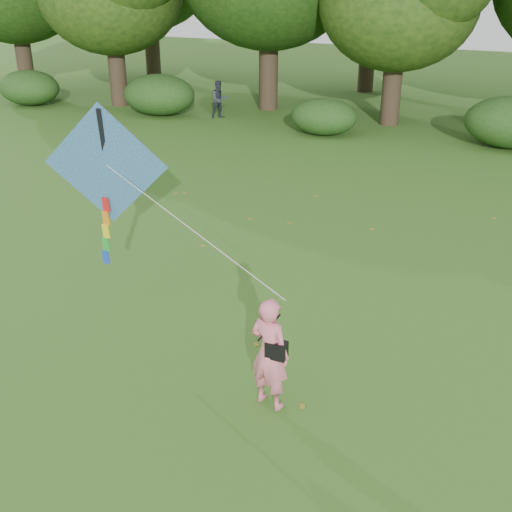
% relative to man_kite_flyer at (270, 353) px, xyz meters
% --- Properties ---
extents(ground, '(100.00, 100.00, 0.00)m').
position_rel_man_kite_flyer_xyz_m(ground, '(-0.65, -0.09, -0.90)').
color(ground, '#265114').
rests_on(ground, ground).
extents(man_kite_flyer, '(0.74, 0.58, 1.80)m').
position_rel_man_kite_flyer_xyz_m(man_kite_flyer, '(0.00, 0.00, 0.00)').
color(man_kite_flyer, '#E76D83').
rests_on(man_kite_flyer, ground).
extents(bystander_left, '(0.98, 1.00, 1.62)m').
position_rel_man_kite_flyer_xyz_m(bystander_left, '(-9.86, 18.17, -0.09)').
color(bystander_left, '#2B3039').
rests_on(bystander_left, ground).
extents(crossbody_bag, '(0.43, 0.20, 0.71)m').
position_rel_man_kite_flyer_xyz_m(crossbody_bag, '(0.12, -0.03, 0.12)').
color(crossbody_bag, black).
rests_on(crossbody_bag, ground).
extents(flying_kite, '(4.87, 1.61, 2.99)m').
position_rel_man_kite_flyer_xyz_m(flying_kite, '(-3.55, 1.26, 2.08)').
color(flying_kite, '#2534A4').
rests_on(flying_kite, ground).
extents(shrub_band, '(39.15, 3.22, 1.88)m').
position_rel_man_kite_flyer_xyz_m(shrub_band, '(-1.37, 17.51, -0.04)').
color(shrub_band, '#264919').
rests_on(shrub_band, ground).
extents(fallen_leaves, '(8.94, 9.76, 0.01)m').
position_rel_man_kite_flyer_xyz_m(fallen_leaves, '(-2.28, 6.45, -0.89)').
color(fallen_leaves, olive).
rests_on(fallen_leaves, ground).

